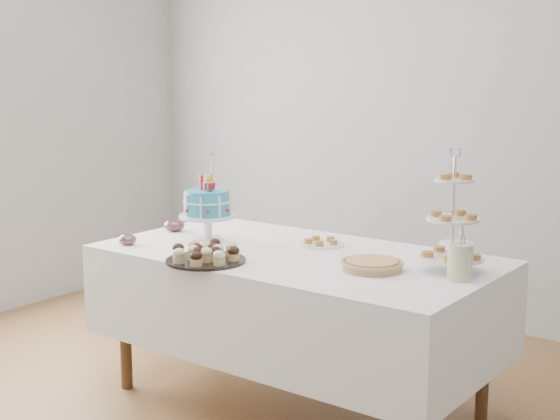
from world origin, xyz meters
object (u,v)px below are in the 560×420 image
Objects in this scene: cupcake_tray at (206,253)px; pastry_plate at (321,242)px; jam_bowl_a at (127,240)px; table at (296,298)px; utensil_pitcher at (460,261)px; pie at (372,264)px; plate_stack at (456,250)px; birthday_cake at (208,217)px; tiered_stand at (453,220)px; jam_bowl_b at (174,225)px.

cupcake_tray reaches higher than pastry_plate.
jam_bowl_a is (-0.56, 0.03, -0.02)m from cupcake_tray.
cupcake_tray is at bearing -3.15° from jam_bowl_a.
table is 20.93× the size of jam_bowl_a.
utensil_pitcher is (1.63, 0.37, 0.06)m from jam_bowl_a.
utensil_pitcher is at bearing 11.24° from pie.
plate_stack is 0.67m from pastry_plate.
birthday_cake is 0.99m from pie.
plate_stack is (-0.10, 0.28, -0.20)m from tiered_stand.
pie is 1.19× the size of utensil_pitcher.
pie is 0.51× the size of tiered_stand.
tiered_stand is (0.98, 0.52, 0.19)m from cupcake_tray.
plate_stack reaches higher than table.
jam_bowl_b reaches higher than pie.
cupcake_tray is (-0.23, -0.39, 0.27)m from table.
jam_bowl_a is 1.67m from utensil_pitcher.
cupcake_tray is 0.67× the size of tiered_stand.
utensil_pitcher reaches higher than jam_bowl_b.
table is 8.44× the size of pastry_plate.
tiered_stand is at bearing 9.31° from table.
plate_stack is 1.62m from jam_bowl_a.
plate_stack is (0.87, 0.79, -0.01)m from cupcake_tray.
pastry_plate reaches higher than table.
pie is (0.99, -0.02, -0.10)m from birthday_cake.
tiered_stand is 5.98× the size of jam_bowl_a.
jam_bowl_a is at bearing -151.99° from plate_stack.
pie is at bearing -31.79° from pastry_plate.
cupcake_tray is 0.56m from jam_bowl_a.
jam_bowl_a is (-1.54, -0.49, -0.20)m from tiered_stand.
jam_bowl_a is (-0.79, -0.36, 0.25)m from table.
jam_bowl_b is (-1.59, -0.10, -0.20)m from tiered_stand.
utensil_pitcher reaches higher than jam_bowl_a.
birthday_cake is 0.42m from jam_bowl_a.
birthday_cake is at bearing -153.33° from pastry_plate.
plate_stack is at bearing 39.03° from birthday_cake.
tiered_stand is 3.34× the size of plate_stack.
utensil_pitcher reaches higher than table.
table is 0.80m from plate_stack.
birthday_cake reaches higher than utensil_pitcher.
utensil_pitcher is at bearing 12.84° from jam_bowl_a.
birthday_cake is at bearing 130.85° from cupcake_tray.
pastry_plate is 2.48× the size of jam_bowl_a.
birthday_cake is at bearing -172.32° from tiered_stand.
cupcake_tray is 1.57× the size of utensil_pitcher.
tiered_stand is (0.75, 0.12, 0.46)m from table.
cupcake_tray is at bearing -31.09° from birthday_cake.
pastry_plate is (-0.74, 0.09, -0.21)m from tiered_stand.
pastry_plate is 2.00× the size of jam_bowl_b.
jam_bowl_b is (-1.30, 0.09, 0.01)m from pie.
pie is at bearing -4.14° from jam_bowl_b.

